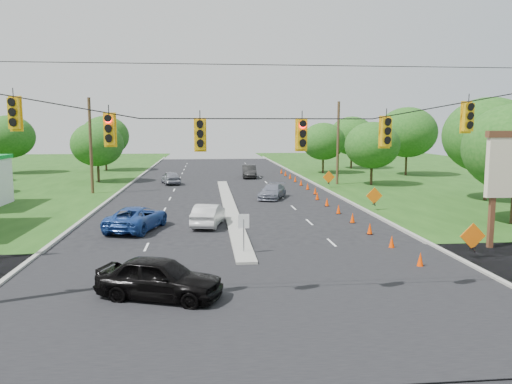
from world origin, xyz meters
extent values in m
plane|color=black|center=(0.00, 0.00, 0.00)|extent=(160.00, 160.00, 0.00)
cube|color=black|center=(0.00, 0.00, 0.00)|extent=(160.00, 14.00, 0.02)
cube|color=gray|center=(-10.10, 30.00, 0.00)|extent=(0.25, 110.00, 0.16)
cube|color=gray|center=(10.10, 30.00, 0.00)|extent=(0.25, 110.00, 0.16)
cube|color=gray|center=(0.00, 21.00, 0.00)|extent=(1.00, 34.00, 0.18)
cylinder|color=gray|center=(0.00, 6.00, 0.90)|extent=(0.06, 0.06, 1.80)
cube|color=white|center=(0.00, 6.00, 1.70)|extent=(0.55, 0.04, 0.70)
cylinder|color=black|center=(0.00, -1.00, 7.00)|extent=(24.00, 0.04, 0.04)
cube|color=yellow|center=(-8.00, -1.00, 6.75)|extent=(0.34, 0.24, 1.00)
cube|color=yellow|center=(-5.00, -1.00, 6.22)|extent=(0.34, 0.24, 1.00)
cube|color=yellow|center=(-2.00, -1.00, 6.05)|extent=(0.34, 0.24, 1.00)
cube|color=yellow|center=(1.50, -1.00, 6.05)|extent=(0.34, 0.24, 1.00)
cube|color=yellow|center=(4.50, -1.00, 6.14)|extent=(0.34, 0.24, 1.00)
cube|color=yellow|center=(7.50, -1.00, 6.66)|extent=(0.34, 0.24, 1.00)
cylinder|color=#422D1C|center=(-12.50, 30.00, 4.50)|extent=(0.28, 0.28, 9.00)
cylinder|color=#422D1C|center=(12.50, 35.00, 4.50)|extent=(0.28, 0.28, 9.00)
cube|color=#59331E|center=(12.90, 6.00, 2.20)|extent=(0.25, 0.25, 4.40)
cone|color=#FF3C00|center=(7.79, 3.00, 0.35)|extent=(0.32, 0.32, 0.70)
cone|color=#FF3C00|center=(7.79, 6.50, 0.35)|extent=(0.32, 0.32, 0.70)
cone|color=#FF3C00|center=(7.79, 10.00, 0.35)|extent=(0.32, 0.32, 0.70)
cone|color=#FF3C00|center=(7.79, 13.50, 0.35)|extent=(0.32, 0.32, 0.70)
cone|color=#FF3C00|center=(7.79, 17.00, 0.35)|extent=(0.32, 0.32, 0.70)
cone|color=#FF3C00|center=(7.79, 20.50, 0.35)|extent=(0.32, 0.32, 0.70)
cone|color=#FF3C00|center=(7.79, 24.00, 0.35)|extent=(0.32, 0.32, 0.70)
cone|color=#FF3C00|center=(8.39, 27.50, 0.35)|extent=(0.32, 0.32, 0.70)
cone|color=#FF3C00|center=(8.39, 31.00, 0.35)|extent=(0.32, 0.32, 0.70)
cone|color=#FF3C00|center=(8.39, 34.50, 0.35)|extent=(0.32, 0.32, 0.70)
cone|color=#FF3C00|center=(8.39, 38.00, 0.35)|extent=(0.32, 0.32, 0.70)
cone|color=#FF3C00|center=(8.39, 41.50, 0.35)|extent=(0.32, 0.32, 0.70)
cone|color=#FF3C00|center=(8.39, 45.00, 0.35)|extent=(0.32, 0.32, 0.70)
cone|color=#FF3C00|center=(8.39, 48.50, 0.35)|extent=(0.32, 0.32, 0.70)
cube|color=black|center=(10.80, 4.00, 0.55)|extent=(0.06, 0.58, 0.26)
cube|color=black|center=(10.80, 4.00, 0.55)|extent=(0.06, 0.58, 0.26)
cube|color=orange|center=(10.80, 4.00, 1.15)|extent=(1.27, 0.05, 1.27)
cube|color=black|center=(10.80, 18.00, 0.55)|extent=(0.06, 0.58, 0.26)
cube|color=black|center=(10.80, 18.00, 0.55)|extent=(0.06, 0.58, 0.26)
cube|color=orange|center=(10.80, 18.00, 1.15)|extent=(1.27, 0.05, 1.27)
cube|color=black|center=(10.80, 32.00, 0.55)|extent=(0.06, 0.58, 0.26)
cube|color=black|center=(10.80, 32.00, 0.55)|extent=(0.06, 0.58, 0.26)
cube|color=orange|center=(10.80, 32.00, 1.15)|extent=(1.27, 0.05, 1.27)
cylinder|color=black|center=(-28.00, 52.00, 1.44)|extent=(0.28, 0.28, 2.88)
ellipsoid|color=#194C14|center=(-28.00, 52.00, 4.96)|extent=(6.72, 6.72, 5.76)
cylinder|color=black|center=(-14.00, 40.00, 1.26)|extent=(0.28, 0.28, 2.52)
ellipsoid|color=#194C14|center=(-14.00, 40.00, 4.34)|extent=(5.88, 5.88, 5.04)
cylinder|color=black|center=(-16.00, 55.00, 1.44)|extent=(0.28, 0.28, 2.88)
ellipsoid|color=#194C14|center=(-16.00, 55.00, 4.96)|extent=(6.72, 6.72, 5.76)
cylinder|color=black|center=(22.00, 22.00, 1.62)|extent=(0.28, 0.28, 3.24)
ellipsoid|color=#194C14|center=(22.00, 22.00, 5.58)|extent=(7.56, 7.56, 6.48)
cylinder|color=black|center=(16.00, 34.00, 1.26)|extent=(0.28, 0.28, 2.52)
ellipsoid|color=#194C14|center=(16.00, 34.00, 4.34)|extent=(5.88, 5.88, 5.04)
cylinder|color=black|center=(24.00, 44.00, 1.62)|extent=(0.28, 0.28, 3.24)
ellipsoid|color=#194C14|center=(24.00, 44.00, 5.58)|extent=(7.56, 7.56, 6.48)
cylinder|color=black|center=(20.00, 55.00, 1.44)|extent=(0.28, 0.28, 2.88)
ellipsoid|color=#194C14|center=(20.00, 55.00, 4.96)|extent=(6.72, 6.72, 5.76)
cylinder|color=black|center=(14.00, 48.00, 1.26)|extent=(0.28, 0.28, 2.52)
ellipsoid|color=#194C14|center=(14.00, 48.00, 4.34)|extent=(5.88, 5.88, 5.04)
imported|color=black|center=(-3.57, -0.06, 0.80)|extent=(5.04, 3.37, 1.59)
imported|color=silver|center=(-1.69, 13.54, 0.72)|extent=(2.34, 4.56, 1.43)
imported|color=navy|center=(-6.08, 12.70, 0.74)|extent=(3.83, 5.79, 1.48)
imported|color=slate|center=(3.99, 25.08, 0.64)|extent=(3.28, 4.79, 1.29)
imported|color=gray|center=(-5.67, 37.39, 0.72)|extent=(2.64, 4.52, 1.44)
imported|color=black|center=(3.55, 43.38, 0.78)|extent=(1.85, 4.78, 1.55)
camera|label=1|loc=(-1.83, -18.10, 6.34)|focal=35.00mm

